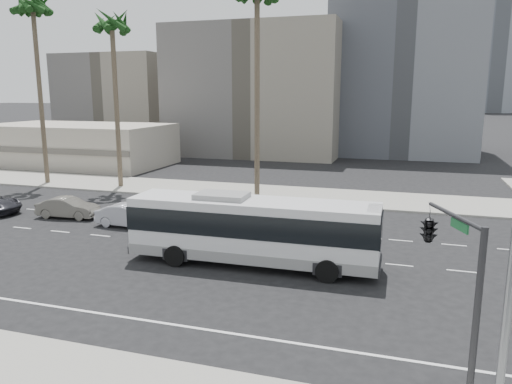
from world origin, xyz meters
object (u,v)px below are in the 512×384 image
at_px(city_bus, 253,228).
at_px(car_a, 130,216).
at_px(car_b, 68,208).
at_px(palm_far, 33,10).
at_px(traffic_signal, 434,233).
at_px(palm_mid, 112,28).

distance_m(city_bus, car_a, 11.09).
height_order(car_b, palm_far, palm_far).
relative_size(traffic_signal, palm_far, 0.31).
distance_m(city_bus, palm_far, 33.87).
bearing_deg(traffic_signal, car_a, 122.82).
height_order(car_b, palm_mid, palm_mid).
relative_size(city_bus, palm_mid, 0.80).
relative_size(car_b, palm_mid, 0.28).
bearing_deg(palm_far, city_bus, -31.27).
xyz_separation_m(traffic_signal, palm_far, (-34.51, 24.00, 11.57)).
height_order(car_a, traffic_signal, traffic_signal).
bearing_deg(city_bus, palm_mid, 137.12).
height_order(city_bus, palm_mid, palm_mid).
height_order(city_bus, car_a, city_bus).
bearing_deg(palm_far, car_a, -35.13).
height_order(car_a, palm_mid, palm_mid).
height_order(palm_mid, palm_far, palm_far).
relative_size(traffic_signal, palm_mid, 0.35).
xyz_separation_m(car_a, palm_mid, (-8.31, 11.95, 13.66)).
distance_m(city_bus, palm_mid, 27.65).
height_order(traffic_signal, palm_mid, palm_mid).
bearing_deg(traffic_signal, palm_far, 122.53).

